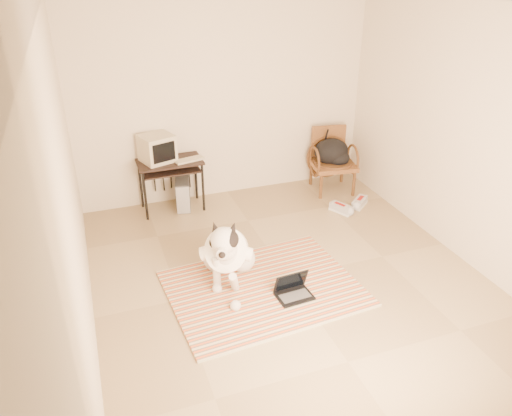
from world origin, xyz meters
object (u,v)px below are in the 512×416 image
pc_tower (183,194)px  backpack (333,153)px  laptop (293,290)px  crt_monitor (157,148)px  rattan_chair (332,160)px  computer_desk (170,168)px  dog (227,252)px

pc_tower → backpack: 2.17m
laptop → pc_tower: bearing=104.8°
crt_monitor → backpack: bearing=-5.4°
rattan_chair → pc_tower: bearing=176.6°
pc_tower → backpack: backpack is taller
laptop → backpack: 2.67m
computer_desk → backpack: bearing=-4.3°
dog → laptop: bearing=-43.6°
computer_desk → crt_monitor: size_ratio=1.72×
dog → computer_desk: (-0.22, 1.81, 0.25)m
laptop → crt_monitor: (-0.89, 2.37, 0.78)m
computer_desk → backpack: (2.27, -0.17, -0.02)m
laptop → computer_desk: bearing=108.0°
crt_monitor → computer_desk: bearing=-22.0°
crt_monitor → backpack: (2.41, -0.23, -0.29)m
computer_desk → pc_tower: computer_desk is taller
laptop → rattan_chair: rattan_chair is taller
crt_monitor → rattan_chair: crt_monitor is taller
crt_monitor → dog: bearing=-79.0°
computer_desk → crt_monitor: bearing=158.0°
crt_monitor → rattan_chair: 2.47m
crt_monitor → pc_tower: size_ratio=1.06×
rattan_chair → dog: bearing=-140.9°
crt_monitor → rattan_chair: (2.43, -0.18, -0.42)m
pc_tower → backpack: bearing=-4.6°
pc_tower → rattan_chair: bearing=-3.4°
dog → backpack: (2.04, 1.64, 0.23)m
rattan_chair → computer_desk: bearing=176.8°
dog → rattan_chair: (2.07, 1.68, 0.10)m
rattan_chair → laptop: bearing=-125.2°
dog → backpack: dog is taller
backpack → computer_desk: bearing=175.7°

